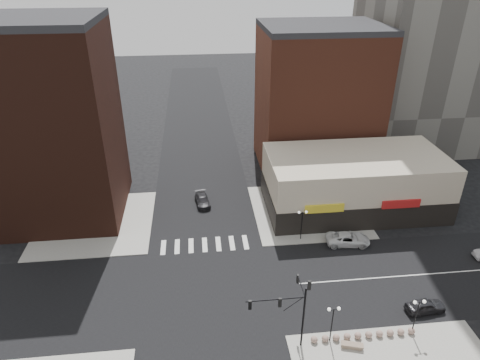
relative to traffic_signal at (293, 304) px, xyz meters
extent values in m
plane|color=black|center=(-7.24, 7.83, -4.96)|extent=(240.00, 240.00, 0.00)
cube|color=black|center=(-7.24, 7.83, -4.95)|extent=(200.00, 14.00, 0.02)
cube|color=black|center=(-7.24, 7.83, -4.95)|extent=(14.00, 200.00, 0.02)
cube|color=gray|center=(-21.74, 22.33, -4.90)|extent=(15.00, 15.00, 0.12)
cube|color=gray|center=(7.26, 22.33, -4.90)|extent=(15.00, 15.00, 0.12)
cube|color=#351911|center=(-26.24, 26.33, 7.54)|extent=(16.00, 15.00, 25.00)
cube|color=#351911|center=(-39.24, 41.83, 1.04)|extent=(20.00, 18.00, 12.00)
cube|color=brown|center=(11.76, 37.33, 6.04)|extent=(18.00, 15.00, 22.00)
cube|color=#BDB296|center=(13.76, 22.83, -0.96)|extent=(24.00, 12.00, 8.00)
cube|color=black|center=(13.76, 22.83, -3.26)|extent=(24.20, 12.20, 3.40)
cylinder|color=black|center=(0.96, -0.37, -1.46)|extent=(0.18, 0.18, 7.00)
cylinder|color=black|center=(-1.64, -0.37, 1.04)|extent=(5.20, 0.11, 0.11)
cylinder|color=black|center=(-0.04, -0.37, 0.34)|extent=(1.72, 0.06, 1.46)
cylinder|color=black|center=(0.96, 1.13, 1.04)|extent=(0.11, 3.00, 0.11)
cube|color=black|center=(-3.84, -0.37, 0.64)|extent=(0.28, 0.18, 0.95)
sphere|color=red|center=(-3.84, -0.37, 0.94)|extent=(0.16, 0.16, 0.16)
cube|color=black|center=(-1.24, -0.37, 0.64)|extent=(0.28, 0.18, 0.95)
sphere|color=red|center=(-1.24, -0.37, 0.94)|extent=(0.16, 0.16, 0.16)
cube|color=black|center=(0.96, 2.43, 0.64)|extent=(0.18, 0.28, 0.95)
sphere|color=red|center=(0.96, 2.43, 0.94)|extent=(0.16, 0.16, 0.16)
cube|color=black|center=(1.21, -0.37, 2.34)|extent=(0.28, 0.18, 0.95)
sphere|color=red|center=(1.21, -0.37, 2.64)|extent=(0.16, 0.16, 0.16)
cylinder|color=black|center=(3.76, -0.17, -2.84)|extent=(0.11, 0.11, 4.00)
cylinder|color=black|center=(3.76, -0.17, -0.94)|extent=(0.90, 0.06, 0.06)
sphere|color=white|center=(3.31, -0.17, -0.84)|extent=(0.32, 0.32, 0.32)
sphere|color=white|center=(4.21, -0.17, -0.84)|extent=(0.32, 0.32, 0.32)
cylinder|color=black|center=(11.76, -0.17, -2.84)|extent=(0.11, 0.11, 4.00)
cylinder|color=black|center=(11.76, -0.17, -0.94)|extent=(0.90, 0.06, 0.06)
sphere|color=white|center=(11.31, -0.17, -0.84)|extent=(0.32, 0.32, 0.32)
sphere|color=white|center=(12.21, -0.17, -0.84)|extent=(0.32, 0.32, 0.32)
cylinder|color=black|center=(4.76, 15.83, -2.84)|extent=(0.11, 0.11, 4.00)
cylinder|color=black|center=(4.76, 15.83, -0.94)|extent=(0.90, 0.06, 0.06)
sphere|color=white|center=(4.31, 15.83, -0.84)|extent=(0.32, 0.32, 0.32)
sphere|color=white|center=(5.21, 15.83, -0.84)|extent=(0.32, 0.32, 0.32)
sphere|color=gray|center=(2.26, -0.17, -4.52)|extent=(0.65, 0.65, 0.65)
sphere|color=gray|center=(3.31, -0.17, -4.52)|extent=(0.65, 0.65, 0.65)
sphere|color=gray|center=(4.36, -0.17, -4.52)|extent=(0.65, 0.65, 0.65)
sphere|color=gray|center=(5.41, -0.17, -4.52)|extent=(0.65, 0.65, 0.65)
sphere|color=gray|center=(6.46, -0.17, -4.52)|extent=(0.65, 0.65, 0.65)
sphere|color=gray|center=(7.51, -0.17, -4.52)|extent=(0.65, 0.65, 0.65)
sphere|color=gray|center=(8.56, -0.17, -4.52)|extent=(0.65, 0.65, 0.65)
sphere|color=gray|center=(9.61, -0.17, -4.52)|extent=(0.65, 0.65, 0.65)
sphere|color=gray|center=(10.66, -0.17, -4.52)|extent=(0.65, 0.65, 0.65)
sphere|color=gray|center=(11.71, -0.17, -4.52)|extent=(0.65, 0.65, 0.65)
imported|color=silver|center=(10.38, 14.33, -4.21)|extent=(5.65, 3.08, 1.50)
imported|color=black|center=(14.44, 2.54, -4.27)|extent=(4.15, 1.93, 1.37)
imported|color=black|center=(-7.30, 25.77, -4.31)|extent=(2.42, 4.70, 1.30)
cube|color=#836F5A|center=(5.55, -1.17, -4.67)|extent=(1.85, 0.97, 0.33)
cube|color=#836F5A|center=(5.55, -1.17, -4.44)|extent=(2.10, 1.14, 0.13)
camera|label=1|loc=(-7.60, -27.20, 27.28)|focal=32.00mm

